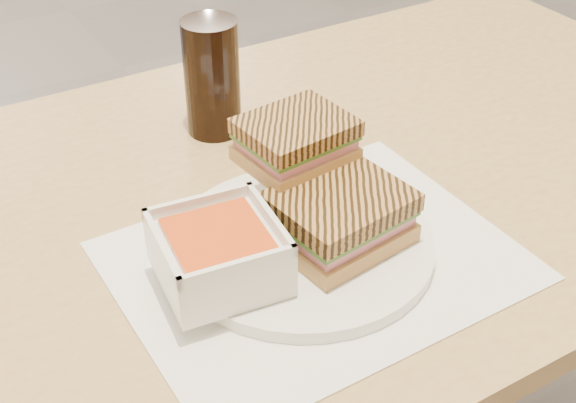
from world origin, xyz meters
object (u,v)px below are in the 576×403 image
plate (303,244)px  panini_lower (340,217)px  soup_bowl (219,255)px  cola_glass (212,78)px  main_table (319,248)px

plate → panini_lower: (0.03, -0.02, 0.04)m
plate → panini_lower: size_ratio=1.93×
soup_bowl → cola_glass: 0.30m
soup_bowl → panini_lower: size_ratio=0.89×
soup_bowl → main_table: bearing=32.4°
main_table → soup_bowl: soup_bowl is taller
main_table → plate: size_ratio=4.52×
plate → cola_glass: bearing=83.1°
cola_glass → panini_lower: bearing=-90.4°
main_table → cola_glass: bearing=112.7°
soup_bowl → panini_lower: bearing=-4.9°
soup_bowl → cola_glass: bearing=64.7°
main_table → soup_bowl: (-0.19, -0.12, 0.16)m
main_table → panini_lower: 0.22m
soup_bowl → cola_glass: (0.13, 0.27, 0.03)m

